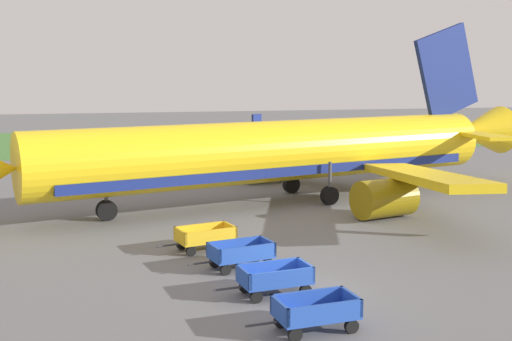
{
  "coord_description": "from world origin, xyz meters",
  "views": [
    {
      "loc": [
        -6.72,
        -21.65,
        7.87
      ],
      "look_at": [
        1.16,
        11.02,
        2.8
      ],
      "focal_mm": 45.55,
      "sensor_mm": 36.0,
      "label": 1
    }
  ],
  "objects_px": {
    "airplane": "(290,152)",
    "baggage_cart_nearest": "(316,312)",
    "baggage_cart_third_in_row": "(241,254)",
    "baggage_cart_fourth_in_row": "(205,237)",
    "baggage_cart_second_in_row": "(275,278)"
  },
  "relations": [
    {
      "from": "baggage_cart_third_in_row",
      "to": "baggage_cart_fourth_in_row",
      "type": "xyz_separation_m",
      "value": [
        -0.97,
        3.02,
        0.0
      ]
    },
    {
      "from": "airplane",
      "to": "baggage_cart_third_in_row",
      "type": "bearing_deg",
      "value": -114.43
    },
    {
      "from": "airplane",
      "to": "baggage_cart_second_in_row",
      "type": "distance_m",
      "value": 17.54
    },
    {
      "from": "baggage_cart_second_in_row",
      "to": "baggage_cart_third_in_row",
      "type": "relative_size",
      "value": 1.0
    },
    {
      "from": "airplane",
      "to": "baggage_cart_fourth_in_row",
      "type": "bearing_deg",
      "value": -124.49
    },
    {
      "from": "airplane",
      "to": "baggage_cart_nearest",
      "type": "distance_m",
      "value": 20.73
    },
    {
      "from": "airplane",
      "to": "baggage_cart_third_in_row",
      "type": "distance_m",
      "value": 14.6
    },
    {
      "from": "airplane",
      "to": "baggage_cart_third_in_row",
      "type": "xyz_separation_m",
      "value": [
        -5.95,
        -13.1,
        -2.45
      ]
    },
    {
      "from": "baggage_cart_second_in_row",
      "to": "baggage_cart_fourth_in_row",
      "type": "distance_m",
      "value": 6.59
    },
    {
      "from": "airplane",
      "to": "baggage_cart_fourth_in_row",
      "type": "height_order",
      "value": "airplane"
    },
    {
      "from": "baggage_cart_nearest",
      "to": "baggage_cart_fourth_in_row",
      "type": "height_order",
      "value": "same"
    },
    {
      "from": "baggage_cart_nearest",
      "to": "baggage_cart_fourth_in_row",
      "type": "xyz_separation_m",
      "value": [
        -1.84,
        9.87,
        0.0
      ]
    },
    {
      "from": "baggage_cart_third_in_row",
      "to": "airplane",
      "type": "bearing_deg",
      "value": 65.57
    },
    {
      "from": "airplane",
      "to": "baggage_cart_second_in_row",
      "type": "relative_size",
      "value": 10.27
    },
    {
      "from": "baggage_cart_nearest",
      "to": "baggage_cart_second_in_row",
      "type": "relative_size",
      "value": 1.0
    }
  ]
}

